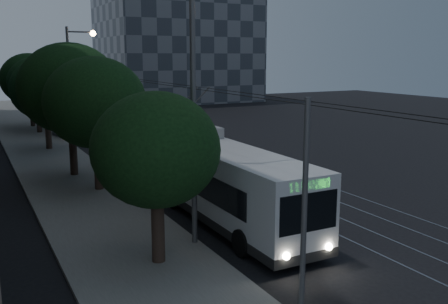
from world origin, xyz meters
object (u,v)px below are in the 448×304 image
car_white_b (73,129)px  streetlamp_far (75,75)px  trolleybus (221,181)px  car_white_a (122,147)px  car_white_d (71,122)px  car_white_c (63,124)px  pickup_silver (127,148)px  streetlamp_near (204,81)px

car_white_b → streetlamp_far: 6.64m
trolleybus → car_white_a: bearing=89.2°
car_white_b → trolleybus: bearing=-98.8°
car_white_b → car_white_d: size_ratio=1.33×
car_white_c → streetlamp_far: size_ratio=0.46×
pickup_silver → car_white_b: bearing=88.9°
car_white_a → car_white_b: 9.34m
car_white_d → streetlamp_far: (-1.38, -10.13, 4.83)m
trolleybus → streetlamp_near: streetlamp_near is taller
pickup_silver → car_white_c: bearing=86.1°
streetlamp_near → streetlamp_far: 22.65m
trolleybus → pickup_silver: 14.51m
trolleybus → streetlamp_near: size_ratio=1.23×
car_white_a → car_white_c: bearing=101.2°
trolleybus → car_white_d: (-0.48, 30.47, -1.01)m
car_white_c → streetlamp_near: bearing=-103.0°
car_white_c → streetlamp_far: bearing=-105.1°
pickup_silver → car_white_b: size_ratio=0.96×
trolleybus → car_white_c: size_ratio=2.98×
car_white_c → pickup_silver: bearing=-96.3°
pickup_silver → car_white_b: car_white_b is taller
car_white_b → streetlamp_near: 27.79m
car_white_c → car_white_d: bearing=17.3°
car_white_a → streetlamp_near: size_ratio=0.36×
car_white_d → car_white_b: bearing=-91.1°
car_white_d → trolleybus: bearing=-81.0°
trolleybus → pickup_silver: size_ratio=2.40×
car_white_a → streetlamp_far: (-2.10, 4.57, 4.90)m
car_white_a → streetlamp_far: size_ratio=0.40×
pickup_silver → streetlamp_near: bearing=-106.9°
pickup_silver → streetlamp_near: streetlamp_near is taller
trolleybus → streetlamp_near: 5.28m
pickup_silver → car_white_a: bearing=80.2°
car_white_d → pickup_silver: bearing=-79.4°
car_white_a → car_white_b: (-1.60, 9.20, 0.16)m
car_white_b → car_white_d: 5.57m
car_white_c → streetlamp_near: size_ratio=0.41×
trolleybus → car_white_b: size_ratio=2.31×
trolleybus → car_white_b: bearing=93.2°
trolleybus → pickup_silver: trolleybus is taller
trolleybus → streetlamp_far: 20.78m
car_white_d → car_white_a: bearing=-79.2°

